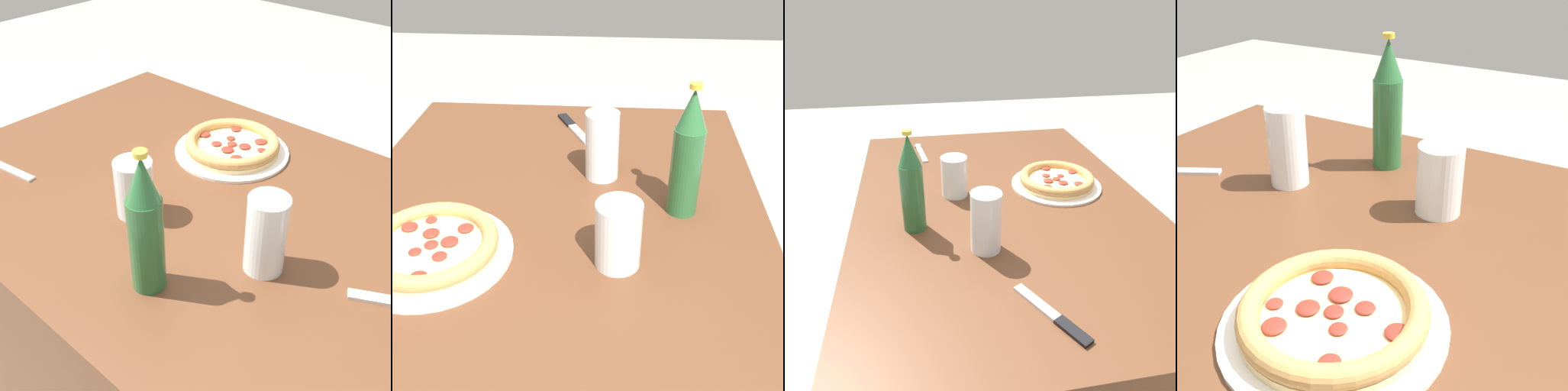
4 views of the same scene
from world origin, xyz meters
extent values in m
plane|color=#A89E8E|center=(0.00, 0.00, 0.00)|extent=(8.00, 8.00, 0.00)
cube|color=#56331E|center=(0.00, 0.00, 0.36)|extent=(1.30, 0.90, 0.71)
cylinder|color=silver|center=(0.07, -0.20, 0.72)|extent=(0.30, 0.30, 0.01)
cylinder|color=#E5C689|center=(0.07, -0.20, 0.73)|extent=(0.24, 0.24, 0.01)
cylinder|color=#EACC7F|center=(0.07, -0.20, 0.73)|extent=(0.21, 0.21, 0.00)
torus|color=tan|center=(0.07, -0.20, 0.74)|extent=(0.25, 0.25, 0.03)
ellipsoid|color=maroon|center=(0.04, -0.21, 0.74)|extent=(0.03, 0.03, 0.01)
ellipsoid|color=maroon|center=(-0.01, -0.23, 0.74)|extent=(0.02, 0.02, 0.01)
ellipsoid|color=maroon|center=(0.10, -0.18, 0.74)|extent=(0.03, 0.03, 0.01)
ellipsoid|color=maroon|center=(0.07, -0.20, 0.74)|extent=(0.03, 0.03, 0.01)
ellipsoid|color=maroon|center=(0.11, -0.27, 0.74)|extent=(0.03, 0.03, 0.01)
ellipsoid|color=maroon|center=(0.02, -0.15, 0.74)|extent=(0.03, 0.03, 0.01)
ellipsoid|color=maroon|center=(0.06, -0.17, 0.74)|extent=(0.03, 0.03, 0.01)
ellipsoid|color=maroon|center=(0.09, -0.22, 0.74)|extent=(0.02, 0.02, 0.01)
ellipsoid|color=maroon|center=(0.02, -0.26, 0.74)|extent=(0.03, 0.03, 0.01)
ellipsoid|color=maroon|center=(0.16, -0.19, 0.74)|extent=(0.03, 0.03, 0.01)
cylinder|color=white|center=(0.06, 0.14, 0.78)|extent=(0.08, 0.08, 0.13)
cylinder|color=orange|center=(0.06, 0.14, 0.75)|extent=(0.07, 0.07, 0.07)
cylinder|color=white|center=(-0.24, 0.10, 0.79)|extent=(0.08, 0.08, 0.16)
cylinder|color=#F4A323|center=(-0.24, 0.10, 0.77)|extent=(0.06, 0.06, 0.11)
cylinder|color=#286033|center=(-0.11, 0.27, 0.81)|extent=(0.06, 0.06, 0.19)
cone|color=#286033|center=(-0.11, 0.27, 0.94)|extent=(0.06, 0.06, 0.08)
cylinder|color=gold|center=(-0.11, 0.27, 0.99)|extent=(0.02, 0.02, 0.01)
cube|color=silver|center=(-0.45, 0.03, 0.72)|extent=(0.12, 0.07, 0.01)
cube|color=silver|center=(0.42, 0.23, 0.72)|extent=(0.16, 0.04, 0.01)
camera|label=1|loc=(-0.60, 0.69, 1.36)|focal=45.00mm
camera|label=2|loc=(0.75, 0.14, 1.31)|focal=45.00mm
camera|label=3|loc=(-1.02, 0.25, 1.29)|focal=35.00mm
camera|label=4|loc=(0.35, -0.59, 1.16)|focal=45.00mm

